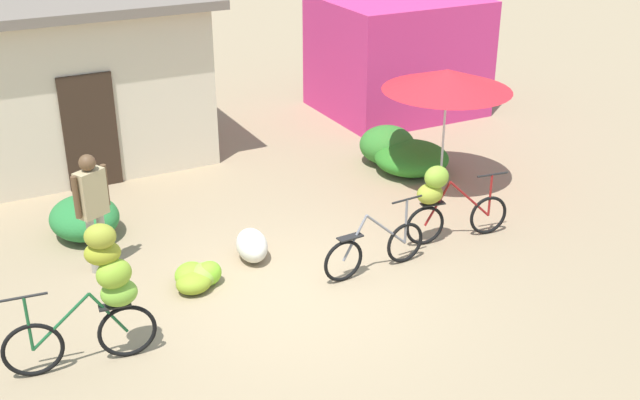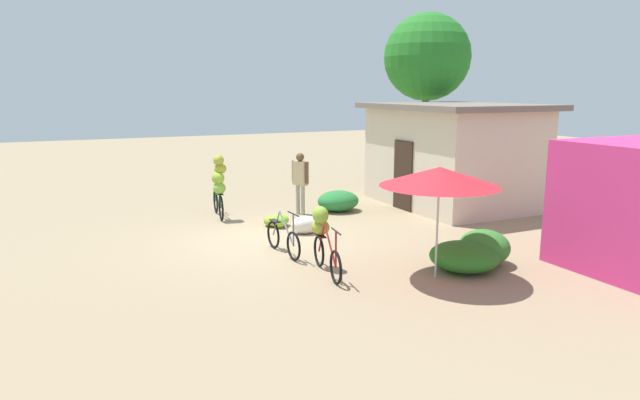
{
  "view_description": "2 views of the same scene",
  "coord_description": "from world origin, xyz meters",
  "px_view_note": "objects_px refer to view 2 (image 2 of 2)",
  "views": [
    {
      "loc": [
        -3.91,
        -8.15,
        5.51
      ],
      "look_at": [
        0.91,
        1.05,
        0.76
      ],
      "focal_mm": 44.33,
      "sensor_mm": 36.0,
      "label": 1
    },
    {
      "loc": [
        11.92,
        -4.05,
        3.45
      ],
      "look_at": [
        0.66,
        1.18,
        0.97
      ],
      "focal_mm": 31.33,
      "sensor_mm": 36.0,
      "label": 2
    }
  ],
  "objects_px": {
    "tree_behind_building": "(427,58)",
    "bicycle_near_pile": "(283,239)",
    "banana_pile_on_ground": "(277,221)",
    "produce_sack": "(305,225)",
    "building_low": "(452,154)",
    "bicycle_center_loaded": "(323,234)",
    "market_umbrella": "(439,177)",
    "bicycle_leftmost": "(219,183)",
    "person_vendor": "(300,177)"
  },
  "relations": [
    {
      "from": "tree_behind_building",
      "to": "market_umbrella",
      "type": "height_order",
      "value": "tree_behind_building"
    },
    {
      "from": "building_low",
      "to": "person_vendor",
      "type": "height_order",
      "value": "building_low"
    },
    {
      "from": "building_low",
      "to": "person_vendor",
      "type": "relative_size",
      "value": 2.94
    },
    {
      "from": "banana_pile_on_ground",
      "to": "person_vendor",
      "type": "relative_size",
      "value": 0.45
    },
    {
      "from": "bicycle_center_loaded",
      "to": "produce_sack",
      "type": "height_order",
      "value": "bicycle_center_loaded"
    },
    {
      "from": "building_low",
      "to": "banana_pile_on_ground",
      "type": "xyz_separation_m",
      "value": [
        0.41,
        -5.78,
        -1.38
      ]
    },
    {
      "from": "tree_behind_building",
      "to": "market_umbrella",
      "type": "bearing_deg",
      "value": -33.9
    },
    {
      "from": "bicycle_near_pile",
      "to": "banana_pile_on_ground",
      "type": "height_order",
      "value": "bicycle_near_pile"
    },
    {
      "from": "bicycle_near_pile",
      "to": "produce_sack",
      "type": "height_order",
      "value": "bicycle_near_pile"
    },
    {
      "from": "bicycle_center_loaded",
      "to": "person_vendor",
      "type": "relative_size",
      "value": 0.97
    },
    {
      "from": "market_umbrella",
      "to": "bicycle_leftmost",
      "type": "height_order",
      "value": "market_umbrella"
    },
    {
      "from": "bicycle_leftmost",
      "to": "bicycle_center_loaded",
      "type": "xyz_separation_m",
      "value": [
        5.1,
        0.67,
        -0.26
      ]
    },
    {
      "from": "tree_behind_building",
      "to": "bicycle_near_pile",
      "type": "height_order",
      "value": "tree_behind_building"
    },
    {
      "from": "bicycle_leftmost",
      "to": "market_umbrella",
      "type": "bearing_deg",
      "value": 20.67
    },
    {
      "from": "bicycle_leftmost",
      "to": "banana_pile_on_ground",
      "type": "height_order",
      "value": "bicycle_leftmost"
    },
    {
      "from": "bicycle_near_pile",
      "to": "building_low",
      "type": "bearing_deg",
      "value": 112.87
    },
    {
      "from": "bicycle_center_loaded",
      "to": "person_vendor",
      "type": "height_order",
      "value": "person_vendor"
    },
    {
      "from": "building_low",
      "to": "tree_behind_building",
      "type": "relative_size",
      "value": 0.83
    },
    {
      "from": "tree_behind_building",
      "to": "person_vendor",
      "type": "relative_size",
      "value": 3.53
    },
    {
      "from": "tree_behind_building",
      "to": "bicycle_near_pile",
      "type": "bearing_deg",
      "value": -52.05
    },
    {
      "from": "banana_pile_on_ground",
      "to": "produce_sack",
      "type": "distance_m",
      "value": 1.03
    },
    {
      "from": "produce_sack",
      "to": "person_vendor",
      "type": "xyz_separation_m",
      "value": [
        -2.01,
        0.71,
        0.84
      ]
    },
    {
      "from": "tree_behind_building",
      "to": "bicycle_leftmost",
      "type": "relative_size",
      "value": 3.49
    },
    {
      "from": "bicycle_leftmost",
      "to": "bicycle_center_loaded",
      "type": "relative_size",
      "value": 1.04
    },
    {
      "from": "bicycle_near_pile",
      "to": "produce_sack",
      "type": "bearing_deg",
      "value": 141.1
    },
    {
      "from": "banana_pile_on_ground",
      "to": "produce_sack",
      "type": "xyz_separation_m",
      "value": [
        0.95,
        0.38,
        0.07
      ]
    },
    {
      "from": "market_umbrella",
      "to": "produce_sack",
      "type": "height_order",
      "value": "market_umbrella"
    },
    {
      "from": "building_low",
      "to": "market_umbrella",
      "type": "bearing_deg",
      "value": -40.06
    },
    {
      "from": "market_umbrella",
      "to": "person_vendor",
      "type": "relative_size",
      "value": 1.26
    },
    {
      "from": "tree_behind_building",
      "to": "banana_pile_on_ground",
      "type": "height_order",
      "value": "tree_behind_building"
    },
    {
      "from": "bicycle_leftmost",
      "to": "bicycle_center_loaded",
      "type": "bearing_deg",
      "value": 7.47
    },
    {
      "from": "market_umbrella",
      "to": "bicycle_leftmost",
      "type": "distance_m",
      "value": 6.86
    },
    {
      "from": "building_low",
      "to": "bicycle_near_pile",
      "type": "relative_size",
      "value": 3.08
    },
    {
      "from": "bicycle_near_pile",
      "to": "bicycle_center_loaded",
      "type": "distance_m",
      "value": 1.41
    },
    {
      "from": "building_low",
      "to": "bicycle_center_loaded",
      "type": "bearing_deg",
      "value": -56.78
    },
    {
      "from": "market_umbrella",
      "to": "banana_pile_on_ground",
      "type": "xyz_separation_m",
      "value": [
        -4.91,
        -1.3,
        -1.75
      ]
    },
    {
      "from": "market_umbrella",
      "to": "bicycle_near_pile",
      "type": "distance_m",
      "value": 3.63
    },
    {
      "from": "person_vendor",
      "to": "bicycle_leftmost",
      "type": "bearing_deg",
      "value": -100.23
    },
    {
      "from": "bicycle_near_pile",
      "to": "produce_sack",
      "type": "distance_m",
      "value": 1.78
    },
    {
      "from": "building_low",
      "to": "bicycle_leftmost",
      "type": "height_order",
      "value": "building_low"
    },
    {
      "from": "bicycle_near_pile",
      "to": "tree_behind_building",
      "type": "bearing_deg",
      "value": 127.95
    },
    {
      "from": "bicycle_center_loaded",
      "to": "produce_sack",
      "type": "distance_m",
      "value": 2.86
    },
    {
      "from": "bicycle_leftmost",
      "to": "banana_pile_on_ground",
      "type": "distance_m",
      "value": 2.0
    },
    {
      "from": "tree_behind_building",
      "to": "market_umbrella",
      "type": "distance_m",
      "value": 10.86
    },
    {
      "from": "tree_behind_building",
      "to": "banana_pile_on_ground",
      "type": "bearing_deg",
      "value": -61.87
    },
    {
      "from": "market_umbrella",
      "to": "produce_sack",
      "type": "bearing_deg",
      "value": -166.88
    },
    {
      "from": "bicycle_leftmost",
      "to": "produce_sack",
      "type": "xyz_separation_m",
      "value": [
        2.4,
        1.48,
        -0.77
      ]
    },
    {
      "from": "produce_sack",
      "to": "market_umbrella",
      "type": "bearing_deg",
      "value": 13.12
    },
    {
      "from": "building_low",
      "to": "bicycle_center_loaded",
      "type": "relative_size",
      "value": 3.02
    },
    {
      "from": "tree_behind_building",
      "to": "bicycle_leftmost",
      "type": "xyz_separation_m",
      "value": [
        2.39,
        -8.28,
        -3.54
      ]
    }
  ]
}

